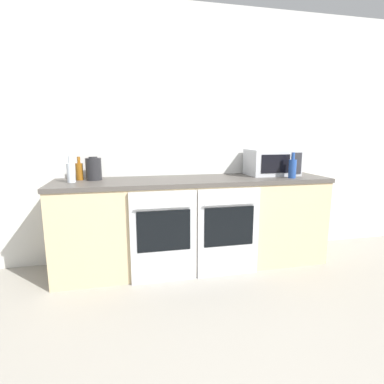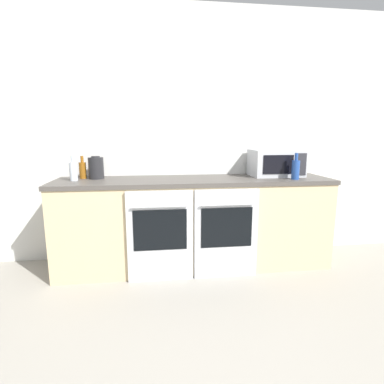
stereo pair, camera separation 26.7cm
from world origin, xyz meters
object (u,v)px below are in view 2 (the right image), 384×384
object	(u,v)px
bottle_amber	(83,170)
bottle_clear	(73,171)
oven_left	(160,236)
oven_right	(226,233)
kettle	(96,168)
bottle_blue	(296,169)
microwave	(276,163)

from	to	relation	value
bottle_amber	bottle_clear	bearing A→B (deg)	-110.53
oven_left	oven_right	bearing A→B (deg)	0.00
kettle	oven_right	bearing A→B (deg)	-19.94
oven_left	bottle_amber	distance (m)	1.03
kettle	bottle_blue	bearing A→B (deg)	-8.63
microwave	bottle_blue	xyz separation A→B (m)	(0.09, -0.26, -0.04)
bottle_clear	kettle	bearing A→B (deg)	31.46
microwave	bottle_clear	xyz separation A→B (m)	(-2.00, -0.09, -0.04)
bottle_blue	bottle_clear	xyz separation A→B (m)	(-2.09, 0.18, -0.01)
bottle_clear	bottle_blue	bearing A→B (deg)	-4.81
bottle_amber	bottle_clear	xyz separation A→B (m)	(-0.05, -0.14, 0.01)
oven_right	bottle_blue	bearing A→B (deg)	11.76
microwave	bottle_amber	size ratio (longest dim) A/B	2.33
microwave	bottle_clear	world-z (taller)	microwave
microwave	oven_right	bearing A→B (deg)	-146.42
bottle_amber	bottle_blue	bearing A→B (deg)	-8.81
oven_left	bottle_clear	distance (m)	1.02
bottle_blue	bottle_amber	xyz separation A→B (m)	(-2.04, 0.32, -0.01)
bottle_clear	microwave	bearing A→B (deg)	2.44
oven_left	bottle_clear	size ratio (longest dim) A/B	3.55
microwave	kettle	size ratio (longest dim) A/B	2.34
oven_right	microwave	distance (m)	0.95
bottle_clear	oven_right	bearing A→B (deg)	-13.10
bottle_blue	bottle_clear	world-z (taller)	bottle_blue
oven_right	oven_left	bearing A→B (deg)	180.00
oven_left	bottle_amber	xyz separation A→B (m)	(-0.73, 0.46, 0.55)
bottle_amber	kettle	bearing A→B (deg)	-11.38
kettle	bottle_amber	bearing A→B (deg)	168.62
bottle_clear	oven_left	bearing A→B (deg)	-22.32
bottle_amber	kettle	xyz separation A→B (m)	(0.13, -0.03, 0.02)
oven_right	bottle_amber	world-z (taller)	bottle_amber
bottle_blue	bottle_amber	size ratio (longest dim) A/B	1.15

